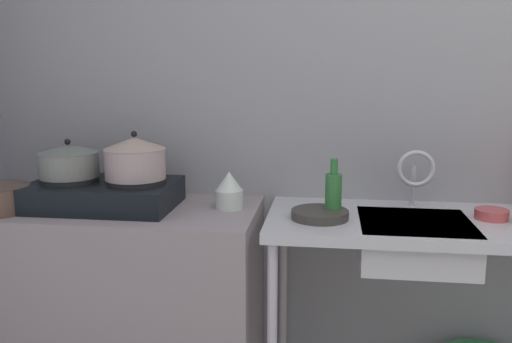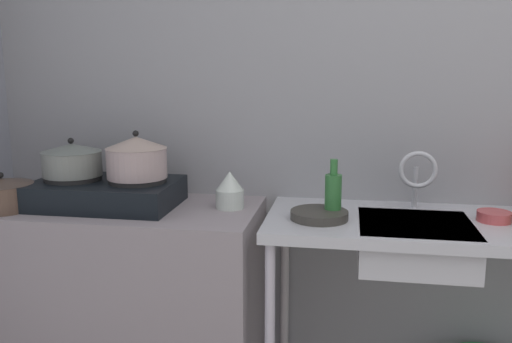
{
  "view_description": "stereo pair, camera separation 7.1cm",
  "coord_description": "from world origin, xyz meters",
  "px_view_note": "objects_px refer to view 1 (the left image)",
  "views": [
    {
      "loc": [
        -0.7,
        -0.58,
        1.37
      ],
      "look_at": [
        -0.96,
        1.38,
        0.99
      ],
      "focal_mm": 37.84,
      "sensor_mm": 36.0,
      "label": 1
    },
    {
      "loc": [
        -0.63,
        -0.57,
        1.37
      ],
      "look_at": [
        -0.96,
        1.38,
        0.99
      ],
      "focal_mm": 37.84,
      "sensor_mm": 36.0,
      "label": 2
    }
  ],
  "objects_px": {
    "frying_pan": "(320,214)",
    "stove": "(103,193)",
    "pot_on_left_burner": "(69,161)",
    "faucet": "(416,171)",
    "percolator": "(229,190)",
    "sink_basin": "(414,241)",
    "small_bowl_on_drainboard": "(491,214)",
    "bottle_by_sink": "(333,194)",
    "pot_on_right_burner": "(135,158)"
  },
  "relations": [
    {
      "from": "small_bowl_on_drainboard",
      "to": "pot_on_right_burner",
      "type": "bearing_deg",
      "value": -178.99
    },
    {
      "from": "faucet",
      "to": "stove",
      "type": "bearing_deg",
      "value": -174.23
    },
    {
      "from": "bottle_by_sink",
      "to": "pot_on_left_burner",
      "type": "bearing_deg",
      "value": 178.87
    },
    {
      "from": "frying_pan",
      "to": "bottle_by_sink",
      "type": "height_order",
      "value": "bottle_by_sink"
    },
    {
      "from": "sink_basin",
      "to": "faucet",
      "type": "xyz_separation_m",
      "value": [
        0.02,
        0.17,
        0.23
      ]
    },
    {
      "from": "sink_basin",
      "to": "frying_pan",
      "type": "distance_m",
      "value": 0.35
    },
    {
      "from": "pot_on_right_burner",
      "to": "stove",
      "type": "bearing_deg",
      "value": 180.0
    },
    {
      "from": "percolator",
      "to": "faucet",
      "type": "xyz_separation_m",
      "value": [
        0.71,
        0.08,
        0.08
      ]
    },
    {
      "from": "pot_on_right_burner",
      "to": "frying_pan",
      "type": "bearing_deg",
      "value": -4.37
    },
    {
      "from": "sink_basin",
      "to": "faucet",
      "type": "height_order",
      "value": "faucet"
    },
    {
      "from": "sink_basin",
      "to": "bottle_by_sink",
      "type": "height_order",
      "value": "bottle_by_sink"
    },
    {
      "from": "pot_on_left_burner",
      "to": "frying_pan",
      "type": "relative_size",
      "value": 1.12
    },
    {
      "from": "pot_on_left_burner",
      "to": "sink_basin",
      "type": "height_order",
      "value": "pot_on_left_burner"
    },
    {
      "from": "sink_basin",
      "to": "frying_pan",
      "type": "height_order",
      "value": "frying_pan"
    },
    {
      "from": "pot_on_right_burner",
      "to": "small_bowl_on_drainboard",
      "type": "height_order",
      "value": "pot_on_right_burner"
    },
    {
      "from": "pot_on_left_burner",
      "to": "percolator",
      "type": "relative_size",
      "value": 1.61
    },
    {
      "from": "pot_on_left_burner",
      "to": "faucet",
      "type": "distance_m",
      "value": 1.35
    },
    {
      "from": "stove",
      "to": "small_bowl_on_drainboard",
      "type": "relative_size",
      "value": 4.76
    },
    {
      "from": "percolator",
      "to": "small_bowl_on_drainboard",
      "type": "distance_m",
      "value": 0.97
    },
    {
      "from": "faucet",
      "to": "pot_on_right_burner",
      "type": "bearing_deg",
      "value": -173.5
    },
    {
      "from": "small_bowl_on_drainboard",
      "to": "pot_on_left_burner",
      "type": "bearing_deg",
      "value": -179.16
    },
    {
      "from": "sink_basin",
      "to": "stove",
      "type": "bearing_deg",
      "value": 177.85
    },
    {
      "from": "pot_on_left_burner",
      "to": "small_bowl_on_drainboard",
      "type": "height_order",
      "value": "pot_on_left_burner"
    },
    {
      "from": "stove",
      "to": "pot_on_right_burner",
      "type": "height_order",
      "value": "pot_on_right_burner"
    },
    {
      "from": "percolator",
      "to": "faucet",
      "type": "distance_m",
      "value": 0.72
    },
    {
      "from": "small_bowl_on_drainboard",
      "to": "bottle_by_sink",
      "type": "distance_m",
      "value": 0.58
    },
    {
      "from": "pot_on_left_burner",
      "to": "small_bowl_on_drainboard",
      "type": "xyz_separation_m",
      "value": [
        1.6,
        0.02,
        -0.16
      ]
    },
    {
      "from": "frying_pan",
      "to": "small_bowl_on_drainboard",
      "type": "bearing_deg",
      "value": 7.18
    },
    {
      "from": "bottle_by_sink",
      "to": "pot_on_right_burner",
      "type": "bearing_deg",
      "value": 178.47
    },
    {
      "from": "stove",
      "to": "bottle_by_sink",
      "type": "xyz_separation_m",
      "value": [
        0.9,
        -0.02,
        0.03
      ]
    },
    {
      "from": "percolator",
      "to": "frying_pan",
      "type": "xyz_separation_m",
      "value": [
        0.35,
        -0.1,
        -0.06
      ]
    },
    {
      "from": "sink_basin",
      "to": "small_bowl_on_drainboard",
      "type": "xyz_separation_m",
      "value": [
        0.28,
        0.07,
        0.09
      ]
    },
    {
      "from": "faucet",
      "to": "frying_pan",
      "type": "xyz_separation_m",
      "value": [
        -0.36,
        -0.18,
        -0.14
      ]
    },
    {
      "from": "pot_on_right_burner",
      "to": "small_bowl_on_drainboard",
      "type": "distance_m",
      "value": 1.34
    },
    {
      "from": "percolator",
      "to": "small_bowl_on_drainboard",
      "type": "xyz_separation_m",
      "value": [
        0.97,
        -0.02,
        -0.05
      ]
    },
    {
      "from": "pot_on_right_burner",
      "to": "sink_basin",
      "type": "height_order",
      "value": "pot_on_right_burner"
    },
    {
      "from": "frying_pan",
      "to": "stove",
      "type": "bearing_deg",
      "value": 176.33
    },
    {
      "from": "percolator",
      "to": "faucet",
      "type": "relative_size",
      "value": 0.62
    },
    {
      "from": "percolator",
      "to": "bottle_by_sink",
      "type": "xyz_separation_m",
      "value": [
        0.4,
        -0.07,
        0.02
      ]
    },
    {
      "from": "pot_on_left_burner",
      "to": "faucet",
      "type": "height_order",
      "value": "pot_on_left_burner"
    },
    {
      "from": "percolator",
      "to": "bottle_by_sink",
      "type": "height_order",
      "value": "bottle_by_sink"
    },
    {
      "from": "percolator",
      "to": "pot_on_left_burner",
      "type": "bearing_deg",
      "value": -175.82
    },
    {
      "from": "pot_on_left_burner",
      "to": "pot_on_right_burner",
      "type": "distance_m",
      "value": 0.27
    },
    {
      "from": "pot_on_right_burner",
      "to": "small_bowl_on_drainboard",
      "type": "relative_size",
      "value": 1.99
    },
    {
      "from": "faucet",
      "to": "small_bowl_on_drainboard",
      "type": "relative_size",
      "value": 1.97
    },
    {
      "from": "frying_pan",
      "to": "bottle_by_sink",
      "type": "xyz_separation_m",
      "value": [
        0.05,
        0.03,
        0.07
      ]
    },
    {
      "from": "stove",
      "to": "sink_basin",
      "type": "distance_m",
      "value": 1.2
    },
    {
      "from": "frying_pan",
      "to": "bottle_by_sink",
      "type": "distance_m",
      "value": 0.09
    },
    {
      "from": "faucet",
      "to": "frying_pan",
      "type": "height_order",
      "value": "faucet"
    },
    {
      "from": "frying_pan",
      "to": "bottle_by_sink",
      "type": "bearing_deg",
      "value": 35.9
    }
  ]
}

